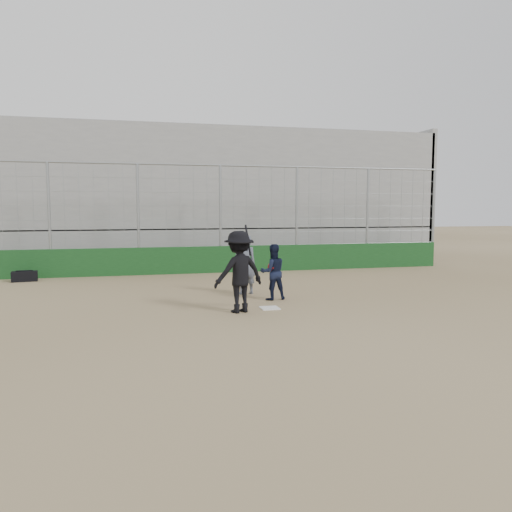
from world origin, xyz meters
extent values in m
plane|color=brown|center=(0.00, 0.00, 0.00)|extent=(90.00, 90.00, 0.00)
cube|color=white|center=(0.00, 0.00, 0.01)|extent=(0.44, 0.44, 0.02)
cube|color=#133D18|center=(0.00, 7.00, 0.50)|extent=(18.00, 0.25, 1.00)
cylinder|color=gray|center=(0.00, 7.00, 2.00)|extent=(0.10, 0.10, 4.00)
cylinder|color=gray|center=(9.00, 7.00, 2.00)|extent=(0.10, 0.10, 4.00)
cylinder|color=gray|center=(0.00, 7.00, 4.00)|extent=(18.00, 0.07, 0.07)
cube|color=gray|center=(0.00, 11.95, 0.80)|extent=(20.00, 6.70, 1.60)
cube|color=gray|center=(0.00, 11.95, 3.70)|extent=(20.00, 6.70, 4.20)
cube|color=gray|center=(10.00, 11.95, 2.90)|extent=(0.25, 6.70, 6.10)
cylinder|color=gray|center=(0.00, 15.10, 6.80)|extent=(20.00, 0.06, 0.06)
imported|color=black|center=(-0.80, -0.22, 0.95)|extent=(1.39, 1.04, 1.91)
cylinder|color=black|center=(-0.55, -0.07, 1.68)|extent=(0.07, 0.57, 0.71)
imported|color=black|center=(0.38, 1.08, 0.49)|extent=(0.80, 0.67, 0.97)
sphere|color=maroon|center=(0.38, 1.08, 0.88)|extent=(0.28, 0.28, 0.28)
imported|color=#525868|center=(-0.13, 2.13, 0.76)|extent=(0.65, 0.47, 1.51)
cube|color=black|center=(-6.72, 6.23, 0.17)|extent=(0.83, 0.43, 0.34)
cylinder|color=black|center=(-6.72, 6.23, 0.36)|extent=(0.52, 0.10, 0.04)
camera|label=1|loc=(-3.16, -11.50, 2.45)|focal=35.00mm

